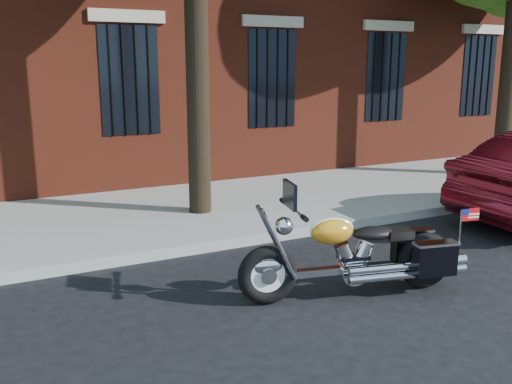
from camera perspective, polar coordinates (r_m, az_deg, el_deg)
name	(u,v)px	position (r m, az deg, el deg)	size (l,w,h in m)	color
ground	(253,285)	(6.72, -0.33, -9.24)	(120.00, 120.00, 0.00)	black
curb	(208,246)	(7.88, -4.87, -5.35)	(40.00, 0.16, 0.15)	gray
sidewalk	(164,214)	(9.58, -9.15, -2.19)	(40.00, 3.60, 0.15)	gray
motorcycle	(361,257)	(6.39, 10.43, -6.37)	(2.50, 1.12, 1.32)	black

